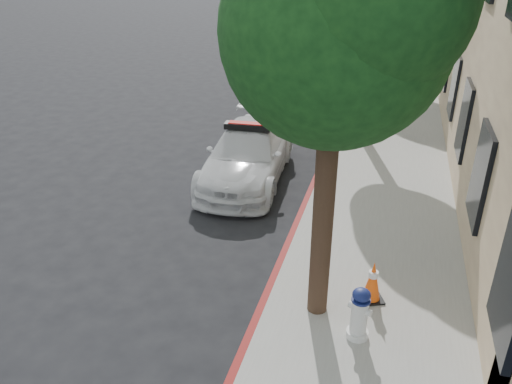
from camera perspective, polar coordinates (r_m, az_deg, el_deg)
The scene contains 9 objects.
ground at distance 10.29m, azimuth -7.31°, elevation -4.04°, with size 120.00×120.00×0.00m, color black.
sidewalk at distance 18.81m, azimuth 15.28°, elevation 9.70°, with size 3.20×50.00×0.15m, color gray.
curb_strip at distance 18.88m, azimuth 10.56°, elevation 10.24°, with size 0.12×50.00×0.15m, color maroon.
tree_near at distance 6.21m, azimuth 9.37°, elevation 17.77°, with size 2.92×2.82×5.62m.
police_car at distance 12.10m, azimuth -0.93°, elevation 4.40°, with size 2.10×4.53×1.43m.
parked_car_mid at distance 19.90m, azimuth 8.34°, elevation 13.14°, with size 1.70×4.22×1.44m, color black.
parked_car_far at distance 27.30m, azimuth 10.91°, elevation 16.40°, with size 1.43×4.10×1.35m, color #151936.
fire_hydrant at distance 7.30m, azimuth 11.73°, elevation -13.49°, with size 0.35×0.32×0.82m.
traffic_cone at distance 8.06m, azimuth 13.18°, elevation -9.88°, with size 0.48×0.48×0.69m.
Camera 1 is at (3.66, -8.11, 5.16)m, focal length 35.00 mm.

